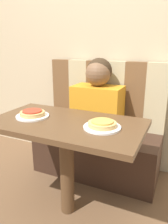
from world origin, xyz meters
TOP-DOWN VIEW (x-y plane):
  - ground_plane at (0.00, 0.00)m, footprint 12.00×12.00m
  - wall_back at (0.00, 0.87)m, footprint 7.00×0.05m
  - booth_seat at (0.00, 0.58)m, footprint 1.14×0.49m
  - booth_backrest at (-0.00, 0.78)m, footprint 1.14×0.08m
  - dining_table at (0.00, 0.00)m, footprint 1.02×0.57m
  - person at (0.00, 0.58)m, footprint 0.43×0.26m
  - plate_left at (-0.26, -0.01)m, footprint 0.23×0.23m
  - plate_right at (0.26, -0.01)m, footprint 0.23×0.23m
  - pizza_left at (-0.26, -0.01)m, footprint 0.17×0.17m
  - pizza_right at (0.26, -0.01)m, footprint 0.17×0.17m

SIDE VIEW (x-z plane):
  - ground_plane at x=0.00m, z-range 0.00..0.00m
  - booth_seat at x=0.00m, z-range 0.00..0.42m
  - dining_table at x=0.00m, z-range 0.25..0.95m
  - plate_left at x=-0.26m, z-range 0.71..0.72m
  - plate_right at x=0.26m, z-range 0.71..0.72m
  - pizza_left at x=-0.26m, z-range 0.72..0.75m
  - pizza_right at x=0.26m, z-range 0.72..0.75m
  - booth_backrest at x=0.00m, z-range 0.42..1.05m
  - person at x=0.00m, z-range 0.40..1.07m
  - wall_back at x=0.00m, z-range 0.00..2.60m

